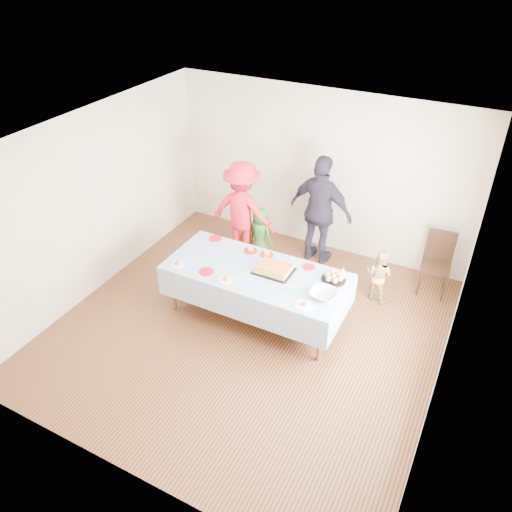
{
  "coord_description": "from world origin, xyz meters",
  "views": [
    {
      "loc": [
        2.49,
        -4.57,
        4.71
      ],
      "look_at": [
        -0.04,
        0.3,
        1.02
      ],
      "focal_mm": 35.0,
      "sensor_mm": 36.0,
      "label": 1
    }
  ],
  "objects": [
    {
      "name": "ground",
      "position": [
        0.0,
        0.0,
        0.0
      ],
      "size": [
        5.0,
        5.0,
        0.0
      ],
      "primitive_type": "plane",
      "color": "#432013",
      "rests_on": "ground"
    },
    {
      "name": "plate_red_far_a",
      "position": [
        -0.96,
        0.75,
        0.79
      ],
      "size": [
        0.19,
        0.19,
        0.01
      ],
      "primitive_type": "cylinder",
      "color": "red",
      "rests_on": "party_table"
    },
    {
      "name": "dining_chair",
      "position": [
        2.07,
        2.11,
        0.54
      ],
      "size": [
        0.46,
        0.46,
        0.97
      ],
      "rotation": [
        0.0,
        0.0,
        0.09
      ],
      "color": "black",
      "rests_on": "ground"
    },
    {
      "name": "plate_red_near",
      "position": [
        -0.62,
        -0.03,
        0.79
      ],
      "size": [
        0.2,
        0.2,
        0.01
      ],
      "primitive_type": "cylinder",
      "color": "red",
      "rests_on": "party_table"
    },
    {
      "name": "fork_pile",
      "position": [
        0.55,
        0.17,
        0.81
      ],
      "size": [
        0.24,
        0.18,
        0.07
      ],
      "primitive_type": null,
      "color": "white",
      "rests_on": "party_table"
    },
    {
      "name": "plate_red_far_b",
      "position": [
        -0.33,
        0.7,
        0.79
      ],
      "size": [
        0.2,
        0.2,
        0.01
      ],
      "primitive_type": "cylinder",
      "color": "red",
      "rests_on": "party_table"
    },
    {
      "name": "adult_left",
      "position": [
        -0.96,
        1.6,
        0.84
      ],
      "size": [
        1.11,
        0.67,
        1.67
      ],
      "primitive_type": "imported",
      "rotation": [
        0.0,
        0.0,
        3.19
      ],
      "color": "red",
      "rests_on": "ground"
    },
    {
      "name": "adult_right",
      "position": [
        0.22,
        2.03,
        0.92
      ],
      "size": [
        1.13,
        0.61,
        1.83
      ],
      "primitive_type": "imported",
      "rotation": [
        0.0,
        0.0,
        2.99
      ],
      "color": "#262431",
      "rests_on": "ground"
    },
    {
      "name": "plate_red_far_d",
      "position": [
        0.57,
        0.71,
        0.79
      ],
      "size": [
        0.17,
        0.17,
        0.01
      ],
      "primitive_type": "cylinder",
      "color": "red",
      "rests_on": "party_table"
    },
    {
      "name": "plate_white_left",
      "position": [
        -1.06,
        -0.07,
        0.79
      ],
      "size": [
        0.21,
        0.21,
        0.01
      ],
      "primitive_type": "cylinder",
      "color": "white",
      "rests_on": "party_table"
    },
    {
      "name": "party_hat",
      "position": [
        1.05,
        0.69,
        0.87
      ],
      "size": [
        0.1,
        0.1,
        0.18
      ],
      "primitive_type": "cone",
      "color": "silver",
      "rests_on": "party_table"
    },
    {
      "name": "punch_bowl",
      "position": [
        0.97,
        0.19,
        0.82
      ],
      "size": [
        0.34,
        0.34,
        0.08
      ],
      "primitive_type": "imported",
      "color": "silver",
      "rests_on": "party_table"
    },
    {
      "name": "party_table",
      "position": [
        -0.03,
        0.3,
        0.72
      ],
      "size": [
        2.5,
        1.1,
        0.78
      ],
      "color": "brown",
      "rests_on": "ground"
    },
    {
      "name": "toddler_right",
      "position": [
        1.37,
        1.48,
        0.42
      ],
      "size": [
        0.46,
        0.39,
        0.83
      ],
      "primitive_type": "imported",
      "rotation": [
        0.0,
        0.0,
        2.94
      ],
      "color": "tan",
      "rests_on": "ground"
    },
    {
      "name": "birthday_cake",
      "position": [
        0.19,
        0.4,
        0.82
      ],
      "size": [
        0.51,
        0.39,
        0.09
      ],
      "color": "black",
      "rests_on": "party_table"
    },
    {
      "name": "plate_white_right",
      "position": [
        0.82,
        -0.09,
        0.79
      ],
      "size": [
        0.24,
        0.24,
        0.01
      ],
      "primitive_type": "cylinder",
      "color": "white",
      "rests_on": "party_table"
    },
    {
      "name": "room_walls",
      "position": [
        0.05,
        0.0,
        1.77
      ],
      "size": [
        5.04,
        5.04,
        2.72
      ],
      "color": "beige",
      "rests_on": "ground"
    },
    {
      "name": "plate_red_far_c",
      "position": [
        -0.08,
        0.71,
        0.79
      ],
      "size": [
        0.2,
        0.2,
        0.01
      ],
      "primitive_type": "cylinder",
      "color": "red",
      "rests_on": "party_table"
    },
    {
      "name": "toddler_mid",
      "position": [
        -0.64,
        1.61,
        0.48
      ],
      "size": [
        0.53,
        0.41,
        0.95
      ],
      "primitive_type": "imported",
      "rotation": [
        0.0,
        0.0,
        2.88
      ],
      "color": "#266A23",
      "rests_on": "ground"
    },
    {
      "name": "toddler_left",
      "position": [
        -0.92,
        1.64,
        0.41
      ],
      "size": [
        0.3,
        0.2,
        0.82
      ],
      "primitive_type": "imported",
      "rotation": [
        0.0,
        0.0,
        3.16
      ],
      "color": "#E14B1C",
      "rests_on": "ground"
    },
    {
      "name": "rolls_tray",
      "position": [
        0.97,
        0.58,
        0.82
      ],
      "size": [
        0.33,
        0.33,
        0.1
      ],
      "color": "black",
      "rests_on": "party_table"
    },
    {
      "name": "plate_white_mid",
      "position": [
        -0.29,
        -0.08,
        0.79
      ],
      "size": [
        0.2,
        0.2,
        0.01
      ],
      "primitive_type": "cylinder",
      "color": "white",
      "rests_on": "party_table"
    }
  ]
}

